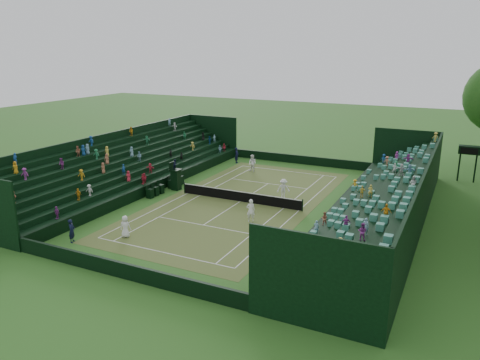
{
  "coord_description": "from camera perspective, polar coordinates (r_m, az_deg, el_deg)",
  "views": [
    {
      "loc": [
        17.34,
        -35.28,
        13.04
      ],
      "look_at": [
        0.0,
        0.0,
        2.0
      ],
      "focal_mm": 35.0,
      "sensor_mm": 36.0,
      "label": 1
    }
  ],
  "objects": [
    {
      "name": "perimeter_wall_south",
      "position": [
        28.88,
        -14.29,
        -10.57
      ],
      "size": [
        17.17,
        0.2,
        1.0
      ],
      "primitive_type": "cube",
      "color": "black",
      "rests_on": "ground"
    },
    {
      "name": "ground",
      "position": [
        41.42,
        0.0,
        -2.66
      ],
      "size": [
        160.0,
        160.0,
        0.0
      ],
      "primitive_type": "plane",
      "color": "#2F6A21",
      "rests_on": "ground"
    },
    {
      "name": "south_grandstand",
      "position": [
        47.72,
        -13.78,
        1.29
      ],
      "size": [
        6.6,
        32.0,
        4.9
      ],
      "color": "black",
      "rests_on": "ground"
    },
    {
      "name": "line_judge_south",
      "position": [
        34.74,
        -19.83,
        -5.85
      ],
      "size": [
        0.6,
        0.72,
        1.68
      ],
      "primitive_type": "imported",
      "rotation": [
        0.0,
        0.0,
        1.95
      ],
      "color": "black",
      "rests_on": "ground"
    },
    {
      "name": "perimeter_wall_north",
      "position": [
        55.46,
        7.27,
        2.49
      ],
      "size": [
        17.17,
        0.2,
        1.0
      ],
      "primitive_type": "cube",
      "color": "black",
      "rests_on": "ground"
    },
    {
      "name": "player_far_west",
      "position": [
        51.25,
        1.52,
        2.05
      ],
      "size": [
        1.08,
        0.94,
        1.91
      ],
      "primitive_type": "imported",
      "rotation": [
        0.0,
        0.0,
        -0.26
      ],
      "color": "white",
      "rests_on": "ground"
    },
    {
      "name": "player_far_east",
      "position": [
        42.23,
        5.31,
        -1.07
      ],
      "size": [
        1.36,
        1.18,
        1.82
      ],
      "primitive_type": "imported",
      "rotation": [
        0.0,
        0.0,
        0.52
      ],
      "color": "white",
      "rests_on": "ground"
    },
    {
      "name": "perimeter_wall_west",
      "position": [
        45.48,
        -9.64,
        -0.54
      ],
      "size": [
        0.2,
        31.77,
        1.0
      ],
      "primitive_type": "cube",
      "color": "black",
      "rests_on": "ground"
    },
    {
      "name": "umpire_chair",
      "position": [
        44.98,
        -7.84,
        0.39
      ],
      "size": [
        0.96,
        0.96,
        3.01
      ],
      "color": "black",
      "rests_on": "ground"
    },
    {
      "name": "north_grandstand",
      "position": [
        37.4,
        17.72,
        -2.98
      ],
      "size": [
        6.6,
        32.0,
        4.9
      ],
      "color": "black",
      "rests_on": "ground"
    },
    {
      "name": "court_surface",
      "position": [
        41.41,
        0.0,
        -2.66
      ],
      "size": [
        12.97,
        26.77,
        0.01
      ],
      "primitive_type": "cube",
      "color": "#336521",
      "rests_on": "ground"
    },
    {
      "name": "courtside_chairs",
      "position": [
        45.03,
        -9.03,
        -0.74
      ],
      "size": [
        0.56,
        5.53,
        1.21
      ],
      "color": "black",
      "rests_on": "ground"
    },
    {
      "name": "tennis_net",
      "position": [
        41.25,
        0.0,
        -1.97
      ],
      "size": [
        11.67,
        0.1,
        1.06
      ],
      "color": "black",
      "rests_on": "ground"
    },
    {
      "name": "scoreboard_tower",
      "position": [
        52.23,
        26.16,
        3.15
      ],
      "size": [
        2.0,
        1.0,
        3.7
      ],
      "color": "black",
      "rests_on": "ground"
    },
    {
      "name": "player_near_west",
      "position": [
        34.53,
        -13.81,
        -5.54
      ],
      "size": [
        0.91,
        0.74,
        1.61
      ],
      "primitive_type": "imported",
      "rotation": [
        0.0,
        0.0,
        3.48
      ],
      "color": "white",
      "rests_on": "ground"
    },
    {
      "name": "line_judge_north",
      "position": [
        55.27,
        -0.4,
        3.03
      ],
      "size": [
        0.61,
        0.77,
        1.86
      ],
      "primitive_type": "imported",
      "rotation": [
        0.0,
        0.0,
        1.84
      ],
      "color": "black",
      "rests_on": "ground"
    },
    {
      "name": "perimeter_wall_east",
      "position": [
        38.47,
        11.44,
        -3.66
      ],
      "size": [
        0.2,
        31.77,
        1.0
      ],
      "primitive_type": "cube",
      "color": "black",
      "rests_on": "ground"
    },
    {
      "name": "player_near_east",
      "position": [
        36.47,
        1.32,
        -3.73
      ],
      "size": [
        0.8,
        0.72,
        1.84
      ],
      "primitive_type": "imported",
      "rotation": [
        0.0,
        0.0,
        3.67
      ],
      "color": "white",
      "rests_on": "ground"
    }
  ]
}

